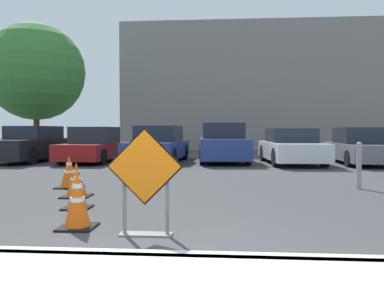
% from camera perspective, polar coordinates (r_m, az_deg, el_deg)
% --- Properties ---
extents(ground_plane, '(96.00, 96.00, 0.00)m').
position_cam_1_polar(ground_plane, '(13.59, 1.91, -3.42)').
color(ground_plane, '#3D3D3F').
extents(curb_lip, '(27.17, 0.20, 0.14)m').
position_cam_1_polar(curb_lip, '(3.77, -4.56, -17.24)').
color(curb_lip, beige).
rests_on(curb_lip, ground_plane).
extents(road_closed_sign, '(0.96, 0.20, 1.35)m').
position_cam_1_polar(road_closed_sign, '(4.68, -7.17, -5.04)').
color(road_closed_sign, black).
rests_on(road_closed_sign, ground_plane).
extents(traffic_cone_nearest, '(0.47, 0.47, 0.78)m').
position_cam_1_polar(traffic_cone_nearest, '(5.31, -17.08, -8.17)').
color(traffic_cone_nearest, black).
rests_on(traffic_cone_nearest, ground_plane).
extents(traffic_cone_second, '(0.44, 0.44, 0.70)m').
position_cam_1_polar(traffic_cone_second, '(6.61, -17.10, -6.47)').
color(traffic_cone_second, black).
rests_on(traffic_cone_second, ground_plane).
extents(traffic_cone_third, '(0.53, 0.53, 0.69)m').
position_cam_1_polar(traffic_cone_third, '(7.75, -17.21, -5.26)').
color(traffic_cone_third, black).
rests_on(traffic_cone_third, ground_plane).
extents(traffic_cone_fourth, '(0.54, 0.54, 0.74)m').
position_cam_1_polar(traffic_cone_fourth, '(9.00, -18.21, -4.08)').
color(traffic_cone_fourth, black).
rests_on(traffic_cone_fourth, ground_plane).
extents(parked_car_nearest, '(2.03, 4.77, 1.48)m').
position_cam_1_polar(parked_car_nearest, '(17.05, -22.99, -0.12)').
color(parked_car_nearest, black).
rests_on(parked_car_nearest, ground_plane).
extents(parked_car_second, '(1.94, 4.26, 1.45)m').
position_cam_1_polar(parked_car_second, '(15.95, -14.62, -0.30)').
color(parked_car_second, maroon).
rests_on(parked_car_second, ground_plane).
extents(parked_car_third, '(2.18, 4.66, 1.49)m').
position_cam_1_polar(parked_car_third, '(15.49, -5.09, -0.20)').
color(parked_car_third, navy).
rests_on(parked_car_third, ground_plane).
extents(parked_car_fourth, '(2.10, 4.25, 1.60)m').
position_cam_1_polar(parked_car_fourth, '(15.38, 4.73, -0.02)').
color(parked_car_fourth, navy).
rests_on(parked_car_fourth, ground_plane).
extents(parked_car_fifth, '(2.09, 4.41, 1.38)m').
position_cam_1_polar(parked_car_fifth, '(15.10, 14.83, -0.47)').
color(parked_car_fifth, silver).
rests_on(parked_car_fifth, ground_plane).
extents(parked_car_sixth, '(1.89, 4.35, 1.42)m').
position_cam_1_polar(parked_car_sixth, '(15.92, 24.16, -0.46)').
color(parked_car_sixth, slate).
rests_on(parked_car_sixth, ground_plane).
extents(bollard_nearest, '(0.12, 0.12, 1.06)m').
position_cam_1_polar(bollard_nearest, '(9.17, 24.10, -2.82)').
color(bollard_nearest, gray).
rests_on(bollard_nearest, ground_plane).
extents(building_facade_backdrop, '(18.72, 5.00, 8.37)m').
position_cam_1_polar(building_facade_backdrop, '(26.92, 10.33, 8.24)').
color(building_facade_backdrop, gray).
rests_on(building_facade_backdrop, ground_plane).
extents(street_tree_behind_lot, '(5.35, 5.35, 7.22)m').
position_cam_1_polar(street_tree_behind_lot, '(22.84, -22.71, 10.10)').
color(street_tree_behind_lot, '#513823').
rests_on(street_tree_behind_lot, ground_plane).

